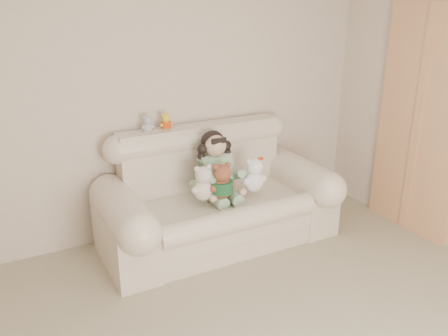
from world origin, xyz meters
TOP-DOWN VIEW (x-y plane):
  - wall_back at (0.00, 2.50)m, footprint 4.50×0.00m
  - sofa at (0.46, 2.00)m, footprint 2.10×0.95m
  - door_panel at (2.22, 1.40)m, footprint 0.06×0.90m
  - seated_child at (0.47, 2.08)m, footprint 0.38×0.46m
  - brown_teddy at (0.41, 1.84)m, footprint 0.25×0.20m
  - white_cat at (0.74, 1.85)m, footprint 0.27×0.22m
  - cream_teddy at (0.26, 1.89)m, footprint 0.28×0.24m
  - yellow_mini_bear at (0.13, 2.38)m, footprint 0.13×0.10m
  - grey_mini_plush at (-0.04, 2.38)m, footprint 0.13×0.11m

SIDE VIEW (x-z plane):
  - sofa at x=0.46m, z-range 0.00..1.03m
  - cream_teddy at x=0.26m, z-range 0.50..0.87m
  - white_cat at x=0.74m, z-range 0.50..0.87m
  - brown_teddy at x=0.41m, z-range 0.50..0.88m
  - seated_child at x=0.47m, z-range 0.42..1.04m
  - door_panel at x=2.22m, z-range 0.00..2.10m
  - grey_mini_plush at x=-0.04m, z-range 1.01..1.19m
  - yellow_mini_bear at x=0.13m, z-range 1.01..1.20m
  - wall_back at x=0.00m, z-range -0.95..3.55m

